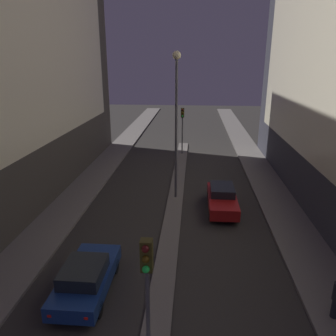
% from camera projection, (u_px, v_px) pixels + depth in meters
% --- Properties ---
extents(median_strip, '(1.02, 31.21, 0.12)m').
position_uv_depth(median_strip, '(175.00, 199.00, 22.29)').
color(median_strip, '#66605B').
rests_on(median_strip, ground).
extents(traffic_light_near, '(0.32, 0.42, 4.54)m').
position_uv_depth(traffic_light_near, '(147.00, 281.00, 8.71)').
color(traffic_light_near, '#4C4C51').
rests_on(traffic_light_near, median_strip).
extents(traffic_light_mid, '(0.32, 0.42, 4.54)m').
position_uv_depth(traffic_light_mid, '(182.00, 121.00, 31.85)').
color(traffic_light_mid, '#4C4C51').
rests_on(traffic_light_mid, median_strip).
extents(street_lamp, '(0.52, 0.52, 9.46)m').
position_uv_depth(street_lamp, '(176.00, 105.00, 20.53)').
color(street_lamp, '#4C4C51').
rests_on(street_lamp, median_strip).
extents(car_left_lane, '(1.85, 4.29, 1.46)m').
position_uv_depth(car_left_lane, '(86.00, 277.00, 13.14)').
color(car_left_lane, navy).
rests_on(car_left_lane, ground).
extents(car_right_lane, '(1.72, 4.54, 1.49)m').
position_uv_depth(car_right_lane, '(222.00, 198.00, 20.60)').
color(car_right_lane, maroon).
rests_on(car_right_lane, ground).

